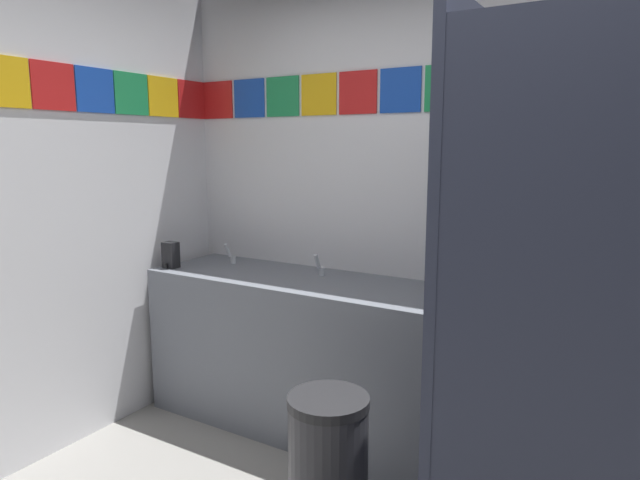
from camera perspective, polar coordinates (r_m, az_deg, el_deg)
wall_back at (r=3.07m, az=14.95°, el=3.52°), size 3.62×0.09×2.64m
vanity_counter at (r=3.28m, az=-0.84°, el=-11.39°), size 1.98×0.61×0.89m
faucet_left at (r=3.59m, az=-9.06°, el=-1.61°), size 0.04×0.10×0.14m
faucet_center at (r=3.21m, az=-0.01°, el=-2.81°), size 0.04×0.10×0.14m
faucet_right at (r=2.93m, az=11.11°, el=-4.19°), size 0.04×0.10×0.14m
soap_dispenser at (r=3.56m, az=-14.99°, el=-1.49°), size 0.09×0.09×0.16m
stall_divider at (r=2.06m, az=19.77°, el=-7.98°), size 0.92×1.41×2.06m
toilet at (r=2.85m, az=29.00°, el=-19.39°), size 0.39×0.49×0.74m
trash_bin at (r=2.45m, az=0.83°, el=-22.55°), size 0.33×0.33×0.65m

